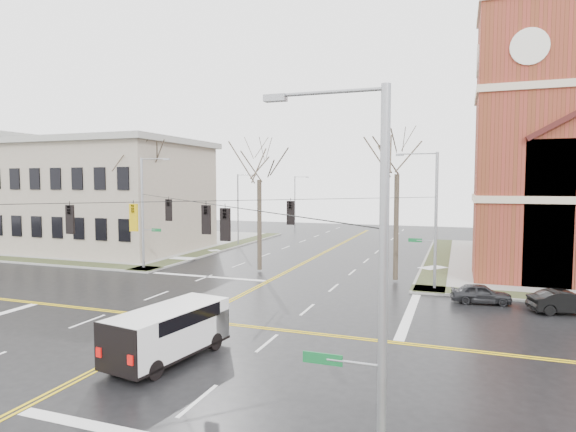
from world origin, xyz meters
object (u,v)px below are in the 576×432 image
(tree_nw_far, at_px, (137,168))
(streetlight_north_a, at_px, (239,206))
(signal_pole_nw, at_px, (144,209))
(parked_car_a, at_px, (481,294))
(streetlight_north_b, at_px, (296,200))
(tree_ne, at_px, (397,167))
(signal_pole_ne, at_px, (433,216))
(tree_nw_near, at_px, (259,174))
(signal_pole_se, at_px, (375,288))
(cargo_van, at_px, (173,328))
(parked_car_b, at_px, (567,302))

(tree_nw_far, bearing_deg, streetlight_north_a, 76.10)
(signal_pole_nw, height_order, streetlight_north_a, signal_pole_nw)
(streetlight_north_a, height_order, parked_car_a, streetlight_north_a)
(streetlight_north_b, relative_size, tree_ne, 0.70)
(streetlight_north_a, distance_m, tree_ne, 24.50)
(signal_pole_ne, relative_size, tree_nw_near, 0.83)
(streetlight_north_b, bearing_deg, signal_pole_se, -69.73)
(tree_nw_far, bearing_deg, parked_car_a, -10.86)
(cargo_van, relative_size, parked_car_b, 1.49)
(signal_pole_se, height_order, tree_nw_far, tree_nw_far)
(signal_pole_nw, height_order, cargo_van, signal_pole_nw)
(streetlight_north_b, bearing_deg, signal_pole_nw, -91.05)
(parked_car_a, distance_m, parked_car_b, 4.41)
(parked_car_b, bearing_deg, signal_pole_ne, 48.37)
(signal_pole_se, xyz_separation_m, cargo_van, (-9.28, 6.57, -3.71))
(tree_nw_near, bearing_deg, streetlight_north_a, 121.10)
(streetlight_north_a, height_order, tree_nw_near, tree_nw_near)
(signal_pole_nw, relative_size, parked_car_b, 2.32)
(signal_pole_ne, height_order, tree_nw_far, tree_nw_far)
(signal_pole_se, distance_m, parked_car_b, 21.27)
(signal_pole_ne, xyz_separation_m, streetlight_north_a, (-21.97, 16.50, -0.48))
(parked_car_b, relative_size, tree_nw_far, 0.33)
(signal_pole_se, distance_m, tree_nw_near, 28.82)
(streetlight_north_a, bearing_deg, tree_nw_far, -103.90)
(streetlight_north_b, xyz_separation_m, tree_nw_far, (-3.39, -33.71, 3.94))
(tree_nw_near, relative_size, tree_ne, 0.95)
(cargo_van, bearing_deg, tree_nw_far, 139.01)
(signal_pole_se, relative_size, tree_nw_near, 0.83)
(cargo_van, distance_m, parked_car_b, 21.02)
(signal_pole_nw, bearing_deg, signal_pole_ne, 0.00)
(streetlight_north_a, bearing_deg, tree_ne, -36.94)
(signal_pole_ne, distance_m, signal_pole_nw, 22.64)
(tree_nw_far, bearing_deg, cargo_van, -50.09)
(signal_pole_se, relative_size, tree_ne, 0.79)
(signal_pole_se, xyz_separation_m, streetlight_north_a, (-21.97, 39.50, -0.48))
(parked_car_a, height_order, tree_nw_far, tree_nw_far)
(parked_car_a, xyz_separation_m, tree_nw_near, (-16.37, 4.97, 7.27))
(parked_car_b, distance_m, tree_nw_far, 34.13)
(tree_nw_near, bearing_deg, signal_pole_se, -62.07)
(signal_pole_ne, relative_size, streetlight_north_b, 1.12)
(streetlight_north_a, bearing_deg, signal_pole_nw, -92.32)
(streetlight_north_a, xyz_separation_m, cargo_van, (12.69, -32.93, -3.23))
(streetlight_north_a, distance_m, parked_car_b, 35.62)
(parked_car_b, relative_size, tree_nw_near, 0.36)
(parked_car_a, relative_size, tree_nw_far, 0.29)
(tree_nw_far, bearing_deg, signal_pole_se, -45.48)
(streetlight_north_a, bearing_deg, tree_nw_near, -58.90)
(signal_pole_se, bearing_deg, tree_nw_far, 134.52)
(parked_car_b, bearing_deg, signal_pole_nw, 67.35)
(signal_pole_nw, distance_m, tree_ne, 20.38)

